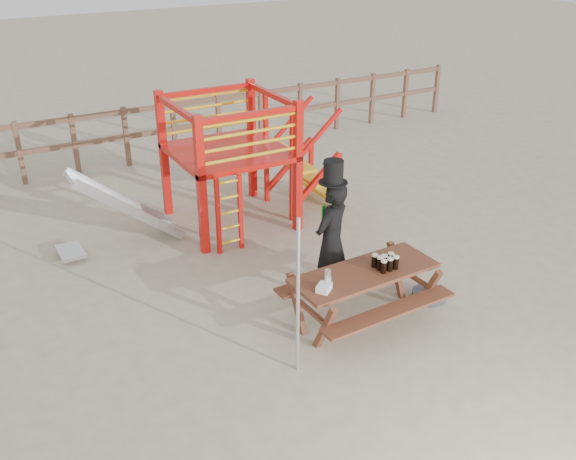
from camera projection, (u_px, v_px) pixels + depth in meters
The scene contains 10 objects.
ground at pixel (342, 335), 7.72m from camera, with size 60.00×60.00×0.00m, color #B2A68B.
back_fence at pixel (150, 126), 12.87m from camera, with size 15.09×0.09×1.20m.
playground_fort at pixel (225, 161), 10.10m from camera, with size 4.71×1.84×2.10m.
picnic_table at pixel (364, 290), 7.81m from camera, with size 1.87×1.32×0.71m.
man_with_hat at pixel (331, 238), 8.18m from camera, with size 0.69×0.59×1.89m.
metal_pole at pixel (298, 298), 6.73m from camera, with size 0.04×0.04×1.87m, color #B2B2B7.
parasol_base at pixel (429, 295), 8.44m from camera, with size 0.45×0.45×0.19m.
paper_bag at pixel (324, 288), 7.28m from camera, with size 0.18×0.14×0.08m, color white.
stout_pints at pixel (385, 262), 7.71m from camera, with size 0.27×0.25×0.17m.
empty_glasses at pixel (328, 280), 7.38m from camera, with size 0.16×0.22×0.15m.
Camera 1 is at (-3.69, -5.23, 4.55)m, focal length 40.00 mm.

